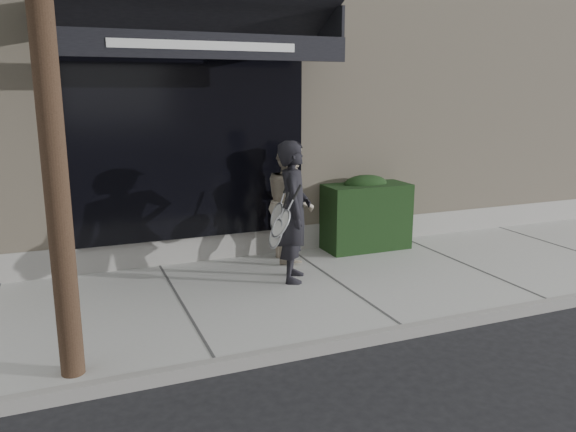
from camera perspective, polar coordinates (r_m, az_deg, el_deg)
name	(u,v)px	position (r m, az deg, el deg)	size (l,w,h in m)	color
ground	(336,290)	(7.31, 4.95, -7.46)	(80.00, 80.00, 0.00)	black
sidewalk	(337,285)	(7.29, 4.96, -7.02)	(20.00, 3.00, 0.12)	#A09F9B
curb	(404,331)	(6.04, 11.74, -11.41)	(20.00, 0.10, 0.14)	gray
building_facade	(225,78)	(11.50, -6.37, 13.73)	(14.30, 8.04, 5.64)	tan
hedge	(365,214)	(8.69, 7.79, 0.25)	(1.30, 0.70, 1.14)	black
pedestrian_front	(294,212)	(7.06, 0.58, 0.42)	(0.78, 0.90, 1.79)	black
pedestrian_back	(290,202)	(7.96, 0.20, 1.42)	(0.81, 0.94, 1.67)	#B0A18C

